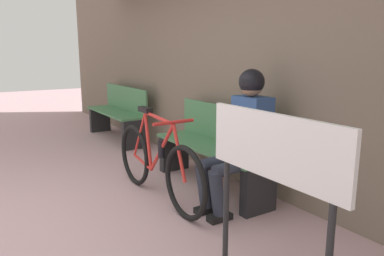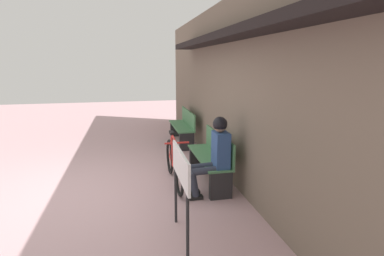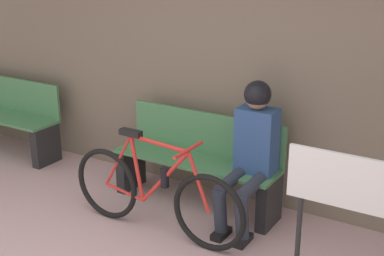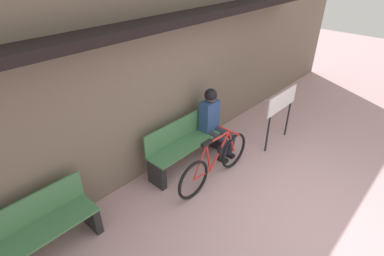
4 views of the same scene
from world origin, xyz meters
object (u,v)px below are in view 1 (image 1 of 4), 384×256
Objects in this scene: park_bench_far at (118,115)px; bicycle at (157,164)px; park_bench_near at (214,150)px; person_seated at (243,131)px; signboard at (272,162)px.

bicycle is at bearing -13.99° from park_bench_far.
bicycle is at bearing -91.94° from park_bench_near.
bicycle is at bearing -138.03° from person_seated.
person_seated is at bearing -1.98° from park_bench_far.
bicycle reaches higher than park_bench_far.
signboard is (1.70, -0.85, 0.44)m from park_bench_near.
bicycle is 1.80m from signboard.
park_bench_far is at bearing 180.00° from park_bench_near.
park_bench_near is 1.00× the size of park_bench_far.
bicycle is 2.76m from park_bench_far.
park_bench_near is at bearing 153.32° from signboard.
bicycle is 1.06× the size of park_bench_far.
bicycle is (-0.02, -0.67, -0.05)m from park_bench_near.
signboard reaches higher than park_bench_near.
bicycle reaches higher than park_bench_near.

